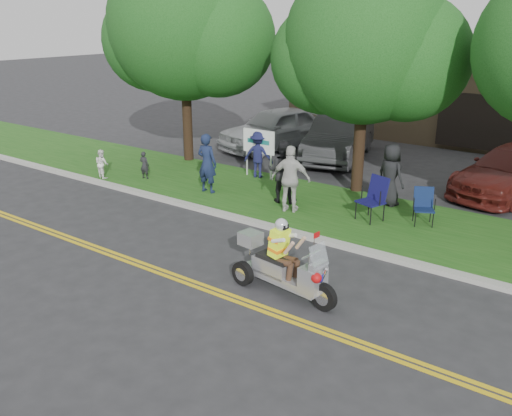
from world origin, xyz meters
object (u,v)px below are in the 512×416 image
Objects in this scene: spectator_adult_right at (291,179)px; parked_car_far_left at (276,128)px; lawn_chair_a at (374,196)px; parked_car_left at (339,137)px; lawn_chair_b at (424,203)px; spectator_adult_left at (207,163)px; parked_car_mid at (331,143)px; trike_scooter at (282,267)px; spectator_adult_mid at (283,171)px.

spectator_adult_right reaches higher than parked_car_far_left.
lawn_chair_a is 6.99m from parked_car_left.
parked_car_left is (-5.21, 5.22, 0.22)m from lawn_chair_b.
spectator_adult_left is (-6.45, -1.27, 0.38)m from lawn_chair_b.
spectator_adult_right is at bearing 173.29° from lawn_chair_b.
lawn_chair_a is 0.22× the size of parked_car_left.
lawn_chair_a reaches higher than parked_car_mid.
parked_car_far_left is (-4.83, 6.52, -0.17)m from spectator_adult_right.
lawn_chair_b is 9.75m from parked_car_far_left.
lawn_chair_a is at bearing -177.87° from spectator_adult_right.
spectator_adult_left is 3.07m from spectator_adult_right.
lawn_chair_b is at bearing 86.63° from trike_scooter.
parked_car_left is at bearing 7.54° from parked_car_mid.
spectator_adult_left is (-5.26, -0.77, 0.26)m from lawn_chair_a.
lawn_chair_a is 1.30m from lawn_chair_b.
spectator_adult_right is at bearing 176.37° from spectator_adult_left.
trike_scooter is 11.28m from parked_car_left.
spectator_adult_left is (-5.38, 4.00, 0.48)m from trike_scooter.
parked_car_left reaches higher than parked_car_mid.
trike_scooter is 5.37m from lawn_chair_b.
spectator_adult_right is at bearing 121.25° from spectator_adult_mid.
trike_scooter is 11.24m from parked_car_mid.
lawn_chair_b is at bearing -63.70° from parked_car_mid.
trike_scooter is at bearing -83.15° from parked_car_left.
spectator_adult_left is 0.35× the size of parked_car_left.
parked_car_far_left reaches higher than parked_car_left.
trike_scooter is at bearing 139.82° from spectator_adult_left.
parked_car_far_left is (-8.21, 5.25, 0.23)m from lawn_chair_b.
spectator_adult_left reaches higher than parked_car_left.
parked_car_mid is (2.72, -0.18, -0.24)m from parked_car_far_left.
parked_car_mid is (-2.11, 6.34, -0.41)m from spectator_adult_right.
parked_car_far_left reaches higher than lawn_chair_b.
parked_car_far_left reaches higher than trike_scooter.
lawn_chair_a is 1.22× the size of lawn_chair_b.
lawn_chair_a is 5.32m from spectator_adult_left.
parked_car_mid is (-4.30, 5.56, -0.14)m from lawn_chair_a.
trike_scooter is 0.46× the size of parked_car_left.
spectator_adult_left is 1.00× the size of spectator_adult_mid.
lawn_chair_a is at bearing 175.24° from lawn_chair_b.
spectator_adult_mid is at bearing -156.99° from lawn_chair_a.
parked_car_mid is at bearing 110.02° from lawn_chair_b.
lawn_chair_a is (-0.12, 4.77, 0.22)m from trike_scooter.
spectator_adult_right is 0.36× the size of parked_car_left.
lawn_chair_b is at bearing -16.06° from parked_car_far_left.
spectator_adult_right reaches higher than parked_car_mid.
parked_car_far_left is at bearing 159.89° from lawn_chair_a.
lawn_chair_a is 2.34m from spectator_adult_right.
parked_car_far_left is 0.97× the size of parked_car_left.
lawn_chair_b is 0.53× the size of spectator_adult_mid.
parked_car_mid is (-0.28, -0.15, -0.24)m from parked_car_left.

